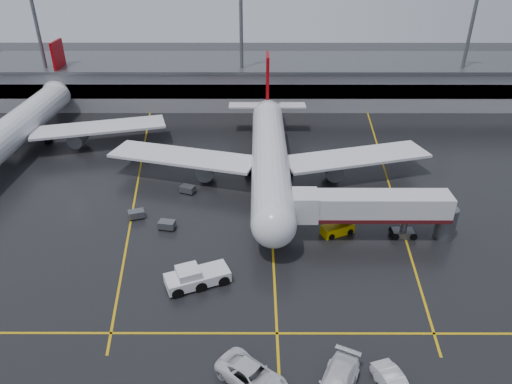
{
  "coord_description": "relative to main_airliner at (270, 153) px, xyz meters",
  "views": [
    {
      "loc": [
        -1.89,
        -53.8,
        32.7
      ],
      "look_at": [
        -2.0,
        -2.0,
        4.0
      ],
      "focal_mm": 32.9,
      "sensor_mm": 36.0,
      "label": 1
    }
  ],
  "objects": [
    {
      "name": "baggage_cart_b",
      "position": [
        -17.6,
        -11.55,
        -3.58
      ],
      "size": [
        2.31,
        1.86,
        1.12
      ],
      "color": "#595B60",
      "rests_on": "ground"
    },
    {
      "name": "baggage_cart_c",
      "position": [
        -11.79,
        -4.72,
        -3.58
      ],
      "size": [
        2.34,
        1.96,
        1.12
      ],
      "color": "#595B60",
      "rests_on": "ground"
    },
    {
      "name": "main_airliner",
      "position": [
        0.0,
        0.0,
        0.0
      ],
      "size": [
        48.8,
        45.6,
        14.1
      ],
      "color": "silver",
      "rests_on": "ground"
    },
    {
      "name": "service_van_a",
      "position": [
        -2.22,
        -37.3,
        -3.3
      ],
      "size": [
        6.9,
        6.51,
        1.81
      ],
      "primitive_type": "imported",
      "rotation": [
        0.0,
        0.0,
        0.86
      ],
      "color": "silver",
      "rests_on": "ground"
    },
    {
      "name": "service_van_b",
      "position": [
        4.56,
        -38.0,
        -3.27
      ],
      "size": [
        5.17,
        6.95,
        1.87
      ],
      "primitive_type": "imported",
      "rotation": [
        0.0,
        0.0,
        -0.45
      ],
      "color": "silver",
      "rests_on": "ground"
    },
    {
      "name": "terminal",
      "position": [
        0.0,
        38.23,
        0.11
      ],
      "size": [
        122.0,
        19.0,
        8.6
      ],
      "color": "gray",
      "rests_on": "ground"
    },
    {
      "name": "light_mast_mid",
      "position": [
        -5.0,
        32.3,
        10.27
      ],
      "size": [
        3.0,
        1.2,
        25.45
      ],
      "color": "#595B60",
      "rests_on": "ground"
    },
    {
      "name": "light_mast_left",
      "position": [
        -45.0,
        32.3,
        10.27
      ],
      "size": [
        3.0,
        1.2,
        25.45
      ],
      "color": "#595B60",
      "rests_on": "ground"
    },
    {
      "name": "apron_line_stop",
      "position": [
        0.0,
        -31.7,
        -4.2
      ],
      "size": [
        60.0,
        0.25,
        0.02
      ],
      "primitive_type": "cube",
      "color": "gold",
      "rests_on": "ground"
    },
    {
      "name": "pushback_tractor",
      "position": [
        -8.33,
        -24.75,
        -3.26
      ],
      "size": [
        7.2,
        5.06,
        2.39
      ],
      "color": "silver",
      "rests_on": "ground"
    },
    {
      "name": "baggage_cart_a",
      "position": [
        -13.19,
        -14.09,
        -3.58
      ],
      "size": [
        2.2,
        1.64,
        1.12
      ],
      "color": "#595B60",
      "rests_on": "ground"
    },
    {
      "name": "apron_line_left",
      "position": [
        -20.0,
        0.3,
        -4.2
      ],
      "size": [
        9.99,
        69.35,
        0.02
      ],
      "primitive_type": "cube",
      "rotation": [
        0.0,
        0.0,
        0.14
      ],
      "color": "gold",
      "rests_on": "ground"
    },
    {
      "name": "jet_bridge",
      "position": [
        11.87,
        -15.7,
        -0.28
      ],
      "size": [
        19.9,
        3.4,
        6.05
      ],
      "color": "silver",
      "rests_on": "ground"
    },
    {
      "name": "light_mast_right",
      "position": [
        40.0,
        32.3,
        10.27
      ],
      "size": [
        3.0,
        1.2,
        25.45
      ],
      "color": "#595B60",
      "rests_on": "ground"
    },
    {
      "name": "second_airliner",
      "position": [
        -42.0,
        12.0,
        0.0
      ],
      "size": [
        48.8,
        45.6,
        14.1
      ],
      "color": "silver",
      "rests_on": "ground"
    },
    {
      "name": "apron_line_centre",
      "position": [
        0.0,
        -9.7,
        -4.2
      ],
      "size": [
        0.25,
        90.0,
        0.02
      ],
      "primitive_type": "cube",
      "color": "gold",
      "rests_on": "ground"
    },
    {
      "name": "ground",
      "position": [
        0.0,
        -9.7,
        -4.21
      ],
      "size": [
        220.0,
        220.0,
        0.0
      ],
      "primitive_type": "plane",
      "color": "black",
      "rests_on": "ground"
    },
    {
      "name": "apron_line_right",
      "position": [
        18.0,
        0.3,
        -4.2
      ],
      "size": [
        7.57,
        69.64,
        0.02
      ],
      "primitive_type": "cube",
      "rotation": [
        0.0,
        0.0,
        -0.1
      ],
      "color": "gold",
      "rests_on": "ground"
    },
    {
      "name": "belt_loader",
      "position": [
        8.08,
        -15.04,
        -3.58
      ],
      "size": [
        4.38,
        3.2,
        2.56
      ],
      "color": "#D1AC03",
      "rests_on": "ground"
    }
  ]
}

